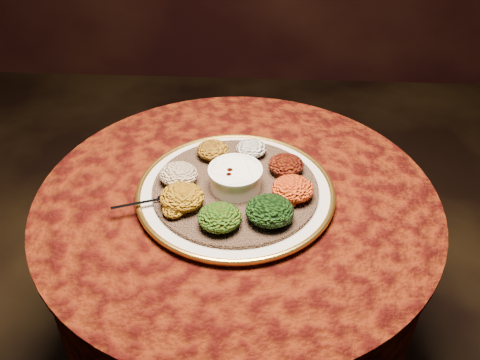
{
  "coord_description": "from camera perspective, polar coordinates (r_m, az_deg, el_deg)",
  "views": [
    {
      "loc": [
        0.06,
        -0.96,
        1.55
      ],
      "look_at": [
        0.01,
        0.03,
        0.76
      ],
      "focal_mm": 40.0,
      "sensor_mm": 36.0,
      "label": 1
    }
  ],
  "objects": [
    {
      "name": "portion_kik",
      "position": [
        1.19,
        -6.19,
        -1.83
      ],
      "size": [
        0.1,
        0.09,
        0.05
      ],
      "primitive_type": "ellipsoid",
      "color": "#A26E0E",
      "rests_on": "injera"
    },
    {
      "name": "portion_kitfo",
      "position": [
        1.29,
        4.93,
        1.63
      ],
      "size": [
        0.09,
        0.08,
        0.04
      ],
      "primitive_type": "ellipsoid",
      "color": "black",
      "rests_on": "injera"
    },
    {
      "name": "portion_mixveg",
      "position": [
        1.14,
        -2.18,
        -4.01
      ],
      "size": [
        0.09,
        0.09,
        0.05
      ],
      "primitive_type": "ellipsoid",
      "color": "#A6370A",
      "rests_on": "injera"
    },
    {
      "name": "portion_timatim",
      "position": [
        1.26,
        -6.56,
        0.6
      ],
      "size": [
        0.09,
        0.09,
        0.04
      ],
      "primitive_type": "ellipsoid",
      "color": "maroon",
      "rests_on": "injera"
    },
    {
      "name": "injera",
      "position": [
        1.26,
        -0.49,
        -0.91
      ],
      "size": [
        0.52,
        0.52,
        0.01
      ],
      "primitive_type": "cylinder",
      "rotation": [
        0.0,
        0.0,
        0.43
      ],
      "color": "brown",
      "rests_on": "platter"
    },
    {
      "name": "portion_shiro",
      "position": [
        1.34,
        -2.93,
        3.21
      ],
      "size": [
        0.08,
        0.08,
        0.04
      ],
      "primitive_type": "ellipsoid",
      "color": "#986A12",
      "rests_on": "injera"
    },
    {
      "name": "spoon",
      "position": [
        1.22,
        -8.43,
        -2.02
      ],
      "size": [
        0.14,
        0.06,
        0.01
      ],
      "rotation": [
        0.0,
        0.0,
        -2.8
      ],
      "color": "silver",
      "rests_on": "injera"
    },
    {
      "name": "table",
      "position": [
        1.39,
        -0.31,
        -7.55
      ],
      "size": [
        0.96,
        0.96,
        0.73
      ],
      "color": "black",
      "rests_on": "ground"
    },
    {
      "name": "portion_gomen",
      "position": [
        1.15,
        3.19,
        -3.29
      ],
      "size": [
        0.11,
        0.1,
        0.05
      ],
      "primitive_type": "ellipsoid",
      "color": "black",
      "rests_on": "injera"
    },
    {
      "name": "portion_ayib",
      "position": [
        1.35,
        1.21,
        3.36
      ],
      "size": [
        0.08,
        0.07,
        0.04
      ],
      "primitive_type": "ellipsoid",
      "color": "silver",
      "rests_on": "injera"
    },
    {
      "name": "stew_bowl",
      "position": [
        1.23,
        -0.5,
        0.36
      ],
      "size": [
        0.13,
        0.13,
        0.05
      ],
      "color": "white",
      "rests_on": "injera"
    },
    {
      "name": "platter",
      "position": [
        1.26,
        -0.48,
        -1.29
      ],
      "size": [
        0.57,
        0.57,
        0.02
      ],
      "rotation": [
        0.0,
        0.0,
        -0.32
      ],
      "color": "beige",
      "rests_on": "table"
    },
    {
      "name": "portion_tikil",
      "position": [
        1.22,
        5.64,
        -0.94
      ],
      "size": [
        0.1,
        0.09,
        0.05
      ],
      "primitive_type": "ellipsoid",
      "color": "#B5830F",
      "rests_on": "injera"
    }
  ]
}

